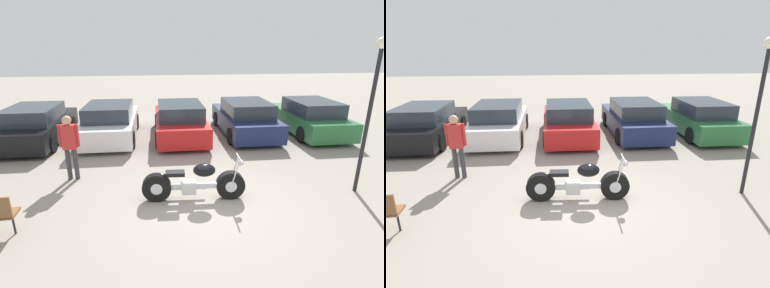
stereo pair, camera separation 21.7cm
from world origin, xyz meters
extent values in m
plane|color=gray|center=(0.00, 0.00, 0.00)|extent=(60.00, 60.00, 0.00)
cylinder|color=black|center=(0.66, 0.32, 0.34)|extent=(0.68, 0.23, 0.68)
cylinder|color=silver|center=(0.66, 0.32, 0.34)|extent=(0.28, 0.23, 0.27)
cylinder|color=black|center=(-1.08, 0.41, 0.34)|extent=(0.68, 0.23, 0.68)
cylinder|color=silver|center=(-1.08, 0.41, 0.34)|extent=(0.28, 0.23, 0.27)
cube|color=silver|center=(-0.21, 0.37, 0.35)|extent=(1.33, 0.17, 0.12)
cube|color=silver|center=(-0.33, 0.37, 0.32)|extent=(0.35, 0.26, 0.30)
ellipsoid|color=black|center=(0.03, 0.35, 0.74)|extent=(0.54, 0.38, 0.30)
cube|color=black|center=(-0.64, 0.39, 0.68)|extent=(0.45, 0.26, 0.09)
ellipsoid|color=black|center=(-1.03, 0.40, 0.59)|extent=(0.49, 0.22, 0.20)
cylinder|color=silver|center=(0.74, 0.23, 0.68)|extent=(0.22, 0.05, 0.69)
cylinder|color=silver|center=(0.75, 0.41, 0.68)|extent=(0.22, 0.05, 0.69)
cylinder|color=silver|center=(0.84, 0.32, 1.02)|extent=(0.06, 0.62, 0.03)
sphere|color=silver|center=(0.88, 0.31, 0.90)|extent=(0.15, 0.15, 0.15)
cylinder|color=silver|center=(-0.57, 0.52, 0.22)|extent=(1.33, 0.14, 0.08)
cube|color=black|center=(-5.44, 5.49, 0.50)|extent=(1.86, 4.31, 0.69)
cube|color=#28333D|center=(-5.44, 5.23, 1.11)|extent=(1.63, 2.24, 0.53)
cylinder|color=black|center=(-6.30, 6.83, 0.31)|extent=(0.20, 0.61, 0.61)
cylinder|color=black|center=(-4.57, 6.83, 0.31)|extent=(0.20, 0.61, 0.61)
cylinder|color=black|center=(-6.30, 4.15, 0.31)|extent=(0.20, 0.61, 0.61)
cylinder|color=black|center=(-4.57, 4.15, 0.31)|extent=(0.20, 0.61, 0.61)
cube|color=white|center=(-2.78, 5.65, 0.50)|extent=(1.86, 4.31, 0.69)
cube|color=#28333D|center=(-2.78, 5.39, 1.11)|extent=(1.63, 2.24, 0.53)
cylinder|color=black|center=(-3.65, 6.98, 0.31)|extent=(0.20, 0.61, 0.61)
cylinder|color=black|center=(-1.91, 6.98, 0.31)|extent=(0.20, 0.61, 0.61)
cylinder|color=black|center=(-3.65, 4.31, 0.31)|extent=(0.20, 0.61, 0.61)
cylinder|color=black|center=(-1.91, 4.31, 0.31)|extent=(0.20, 0.61, 0.61)
cube|color=red|center=(-0.13, 5.49, 0.50)|extent=(1.86, 4.31, 0.69)
cube|color=#28333D|center=(-0.13, 5.23, 1.11)|extent=(1.63, 2.24, 0.53)
cylinder|color=black|center=(-0.99, 6.82, 0.31)|extent=(0.20, 0.61, 0.61)
cylinder|color=black|center=(0.74, 6.82, 0.31)|extent=(0.20, 0.61, 0.61)
cylinder|color=black|center=(-0.99, 4.15, 0.31)|extent=(0.20, 0.61, 0.61)
cylinder|color=black|center=(0.74, 4.15, 0.31)|extent=(0.20, 0.61, 0.61)
cube|color=#19234C|center=(2.53, 5.62, 0.50)|extent=(1.86, 4.31, 0.69)
cube|color=#28333D|center=(2.53, 5.36, 1.11)|extent=(1.63, 2.24, 0.53)
cylinder|color=black|center=(1.66, 6.95, 0.31)|extent=(0.20, 0.61, 0.61)
cylinder|color=black|center=(3.40, 6.95, 0.31)|extent=(0.20, 0.61, 0.61)
cylinder|color=black|center=(1.66, 4.28, 0.31)|extent=(0.20, 0.61, 0.61)
cylinder|color=black|center=(3.40, 4.28, 0.31)|extent=(0.20, 0.61, 0.61)
cube|color=#286B38|center=(5.18, 5.48, 0.50)|extent=(1.86, 4.31, 0.69)
cube|color=#28333D|center=(5.18, 5.22, 1.11)|extent=(1.63, 2.24, 0.53)
cylinder|color=black|center=(4.32, 6.82, 0.31)|extent=(0.20, 0.61, 0.61)
cylinder|color=black|center=(6.05, 6.82, 0.31)|extent=(0.20, 0.61, 0.61)
cylinder|color=black|center=(4.32, 4.14, 0.31)|extent=(0.20, 0.61, 0.61)
cylinder|color=black|center=(6.05, 4.14, 0.31)|extent=(0.20, 0.61, 0.61)
cylinder|color=black|center=(-3.83, -0.58, 0.23)|extent=(0.04, 0.04, 0.45)
cylinder|color=black|center=(3.86, 0.30, 1.72)|extent=(0.09, 0.09, 3.44)
sphere|color=white|center=(3.86, 0.30, 3.53)|extent=(0.26, 0.26, 0.26)
cylinder|color=#38383D|center=(-3.41, 1.87, 0.44)|extent=(0.12, 0.12, 0.87)
cylinder|color=#38383D|center=(-3.22, 1.87, 0.44)|extent=(0.12, 0.12, 0.87)
cube|color=red|center=(-3.32, 1.87, 1.20)|extent=(0.34, 0.20, 0.65)
cylinder|color=red|center=(-3.54, 1.87, 1.23)|extent=(0.08, 0.08, 0.60)
cylinder|color=red|center=(-3.10, 1.87, 1.23)|extent=(0.08, 0.08, 0.60)
sphere|color=tan|center=(-3.32, 1.87, 1.65)|extent=(0.24, 0.24, 0.24)
camera|label=1|loc=(-1.01, -5.92, 3.51)|focal=28.00mm
camera|label=2|loc=(-0.80, -5.94, 3.51)|focal=28.00mm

